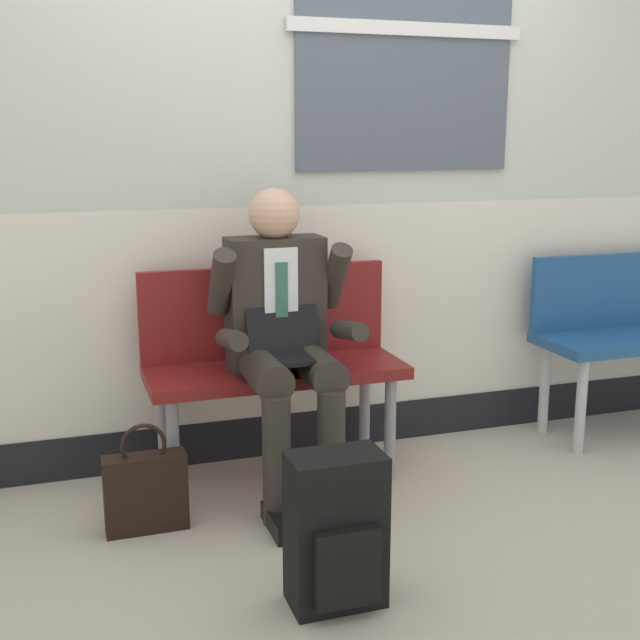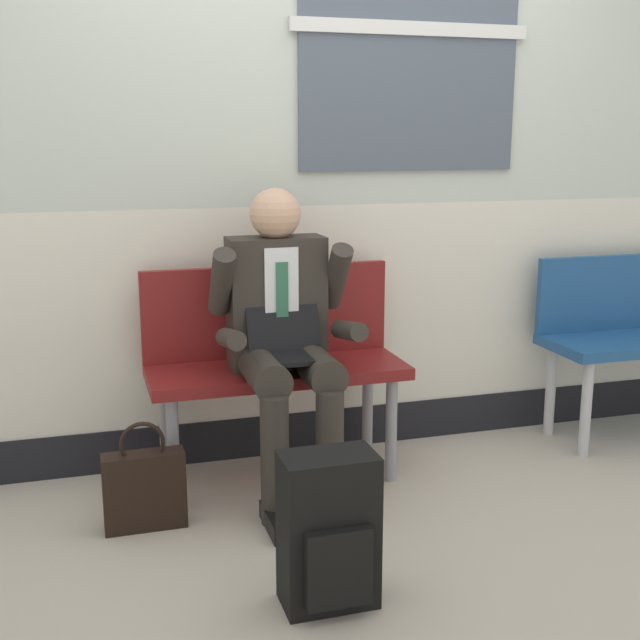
% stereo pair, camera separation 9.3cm
% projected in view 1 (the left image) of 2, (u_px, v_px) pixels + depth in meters
% --- Properties ---
extents(ground_plane, '(18.00, 18.00, 0.00)m').
position_uv_depth(ground_plane, '(350.00, 490.00, 3.48)').
color(ground_plane, '#B2A899').
extents(station_wall, '(6.43, 0.16, 2.87)m').
position_uv_depth(station_wall, '(310.00, 145.00, 3.68)').
color(station_wall, beige).
rests_on(station_wall, ground).
extents(bench_with_person, '(1.09, 0.42, 0.92)m').
position_uv_depth(bench_with_person, '(272.00, 354.00, 3.53)').
color(bench_with_person, maroon).
rests_on(bench_with_person, ground).
extents(bench_empty, '(1.04, 0.42, 0.89)m').
position_uv_depth(bench_empty, '(633.00, 325.00, 4.11)').
color(bench_empty, navy).
rests_on(bench_empty, ground).
extents(person_seated, '(0.57, 0.70, 1.26)m').
position_uv_depth(person_seated, '(284.00, 335.00, 3.32)').
color(person_seated, '#2D2823').
rests_on(person_seated, ground).
extents(backpack, '(0.30, 0.22, 0.51)m').
position_uv_depth(backpack, '(337.00, 532.00, 2.59)').
color(backpack, black).
rests_on(backpack, ground).
extents(handbag, '(0.31, 0.10, 0.43)m').
position_uv_depth(handbag, '(146.00, 491.00, 3.10)').
color(handbag, black).
rests_on(handbag, ground).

